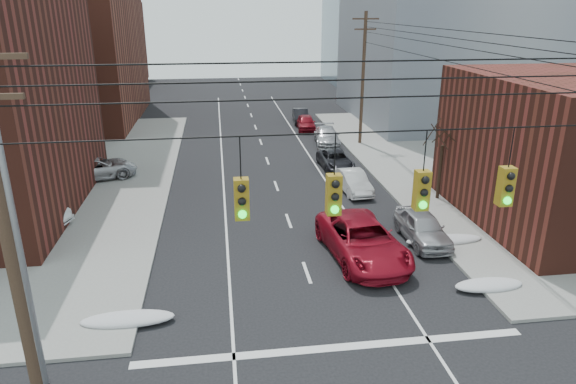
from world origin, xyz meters
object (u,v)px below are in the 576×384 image
object	(u,v)px
parked_car_d	(327,136)
lot_car_a	(26,213)
parked_car_a	(422,227)
parked_car_f	(301,116)
red_pickup	(362,240)
parked_car_e	(306,123)
parked_car_c	(335,160)
parked_car_b	(353,182)
lot_car_b	(96,168)

from	to	relation	value
parked_car_d	lot_car_a	size ratio (longest dim) A/B	1.08
parked_car_a	parked_car_f	xyz separation A→B (m)	(-1.58, 29.04, -0.08)
red_pickup	parked_car_a	xyz separation A→B (m)	(3.52, 1.36, -0.14)
red_pickup	parked_car_e	bearing A→B (deg)	80.27
parked_car_d	lot_car_a	bearing A→B (deg)	-135.56
parked_car_a	parked_car_c	distance (m)	12.99
red_pickup	parked_car_c	bearing A→B (deg)	76.61
red_pickup	parked_car_b	world-z (taller)	red_pickup
red_pickup	parked_car_f	xyz separation A→B (m)	(1.95, 30.40, -0.22)
parked_car_d	parked_car_e	distance (m)	5.82
red_pickup	parked_car_e	size ratio (longest dim) A/B	1.58
parked_car_a	lot_car_a	distance (m)	20.97
red_pickup	parked_car_d	bearing A→B (deg)	76.95
parked_car_b	lot_car_b	distance (m)	17.52
parked_car_d	lot_car_a	xyz separation A→B (m)	(-19.75, -15.45, 0.18)
lot_car_a	lot_car_b	distance (m)	8.15
red_pickup	parked_car_e	distance (m)	27.12
parked_car_a	parked_car_b	size ratio (longest dim) A/B	1.09
lot_car_b	parked_car_c	bearing A→B (deg)	-107.41
lot_car_a	parked_car_c	bearing A→B (deg)	-47.41
parked_car_e	lot_car_b	size ratio (longest dim) A/B	0.78
parked_car_d	parked_car_f	bearing A→B (deg)	101.62
parked_car_a	red_pickup	bearing A→B (deg)	-159.44
parked_car_d	lot_car_b	distance (m)	19.27
parked_car_a	parked_car_f	world-z (taller)	parked_car_a
parked_car_a	parked_car_b	world-z (taller)	parked_car_a
parked_car_b	parked_car_d	size ratio (longest dim) A/B	0.84
parked_car_b	parked_car_d	world-z (taller)	parked_car_d
parked_car_f	parked_car_c	bearing A→B (deg)	-85.78
parked_car_f	red_pickup	bearing A→B (deg)	-89.44
parked_car_e	red_pickup	bearing A→B (deg)	-89.12
parked_car_e	parked_car_f	size ratio (longest dim) A/B	0.99
parked_car_c	lot_car_b	size ratio (longest dim) A/B	0.86
parked_car_b	lot_car_b	bearing A→B (deg)	160.79
red_pickup	parked_car_e	world-z (taller)	red_pickup
parked_car_c	lot_car_b	xyz separation A→B (m)	(-16.90, -0.52, 0.26)
parked_car_c	lot_car_b	bearing A→B (deg)	-179.40
red_pickup	parked_car_b	bearing A→B (deg)	72.34
lot_car_a	red_pickup	bearing A→B (deg)	-90.38
lot_car_b	red_pickup	bearing A→B (deg)	-151.73
lot_car_a	parked_car_f	bearing A→B (deg)	-18.99
parked_car_d	parked_car_f	size ratio (longest dim) A/B	1.18
lot_car_a	parked_car_e	bearing A→B (deg)	-23.13
parked_car_a	parked_car_d	world-z (taller)	parked_car_a
parked_car_a	lot_car_b	bearing A→B (deg)	145.60
red_pickup	parked_car_a	bearing A→B (deg)	15.54
parked_car_e	lot_car_b	bearing A→B (deg)	-136.79
red_pickup	parked_car_b	size ratio (longest dim) A/B	1.58
parked_car_d	lot_car_b	bearing A→B (deg)	-150.55
parked_car_d	lot_car_b	xyz separation A→B (m)	(-17.73, -7.55, 0.17)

